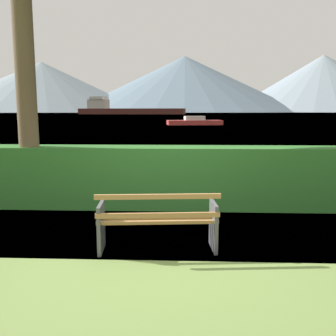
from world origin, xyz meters
The scene contains 7 objects.
ground_plane centered at (0.00, 0.00, 0.00)m, with size 1400.00×1400.00×0.00m, color olive.
water_surface centered at (0.00, 309.58, 0.00)m, with size 620.00×620.00×0.00m, color #7A99A8.
park_bench centered at (0.01, -0.06, 0.42)m, with size 1.70×0.71×0.87m.
hedge_row centered at (0.00, 2.41, 0.62)m, with size 12.90×0.81×1.23m, color #2D6B28.
cargo_ship_large centered at (-35.44, 214.49, 2.85)m, with size 62.87×17.59×10.18m.
fishing_boat_near centered at (1.72, 48.01, 0.44)m, with size 7.89×3.99×1.23m.
distant_hills centered at (11.96, 582.77, 41.17)m, with size 718.42×386.79×87.96m.
Camera 1 is at (0.37, -5.11, 1.94)m, focal length 40.30 mm.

